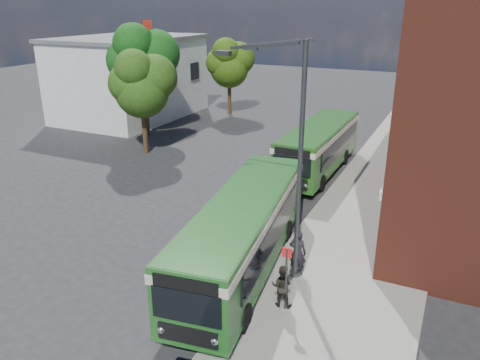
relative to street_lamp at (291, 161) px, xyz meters
The scene contains 14 objects.
ground 7.10m from the street_lamp, 157.54° to the left, with size 120.00×120.00×0.00m, color #252628.
pavement 11.27m from the street_lamp, 77.80° to the left, with size 6.00×48.00×0.15m, color gray.
kerb_line 11.12m from the street_lamp, 95.07° to the left, with size 0.12×48.00×0.01m, color beige.
white_building 30.38m from the street_lamp, 138.79° to the left, with size 9.40×13.40×7.30m.
flagpole 22.89m from the street_lamp, 139.05° to the left, with size 0.95×0.10×9.00m.
street_lamp is the anchor object (origin of this frame).
bus_stop_sign 4.02m from the street_lamp, 70.87° to the right, with size 0.35×0.08×2.52m.
bus_front 3.45m from the street_lamp, behind, with size 4.07×11.48×3.02m.
bus_rear 12.98m from the street_lamp, 101.13° to the left, with size 2.69×10.30×3.02m.
pedestrian_a 3.74m from the street_lamp, 18.76° to the left, with size 0.68×0.44×1.85m, color black.
pedestrian_b 4.41m from the street_lamp, 74.29° to the right, with size 0.76×0.59×1.57m, color black.
tree_left 18.33m from the street_lamp, 143.33° to the left, with size 4.34×4.12×7.32m.
tree_mid 22.97m from the street_lamp, 139.66° to the left, with size 5.21×4.95×8.79m.
tree_right 29.01m from the street_lamp, 121.07° to the left, with size 4.27×4.06×7.20m.
Camera 1 is at (10.07, -17.16, 10.09)m, focal length 35.00 mm.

